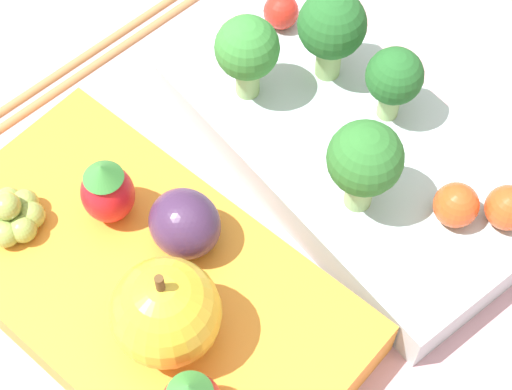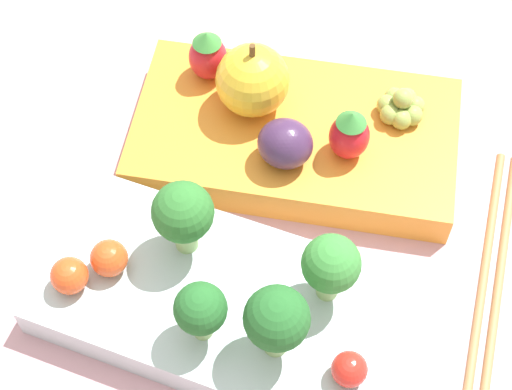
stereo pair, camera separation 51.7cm
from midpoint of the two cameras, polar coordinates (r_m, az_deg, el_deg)
The scene contains 15 objects.
ground_plane at distance 0.46m, azimuth -11.86°, elevation -31.90°, with size 4.00×4.00×0.00m, color #C6939E.
bento_box_savoury at distance 0.44m, azimuth -3.22°, elevation -27.83°, with size 0.23×0.13×0.03m.
bento_box_fruit at distance 0.46m, azimuth -20.73°, elevation -37.29°, with size 0.24×0.14×0.03m.
broccoli_floret_0 at distance 0.40m, azimuth -5.35°, elevation -20.44°, with size 0.04×0.04×0.06m.
broccoli_floret_1 at distance 0.39m, azimuth -4.04°, elevation -33.15°, with size 0.04×0.04×0.06m.
broccoli_floret_2 at distance 0.40m, azimuth -0.45°, elevation -24.92°, with size 0.03×0.03×0.05m.
broccoli_floret_3 at distance 0.41m, azimuth -12.38°, elevation -22.11°, with size 0.04×0.04×0.05m.
cherry_tomato_0 at distance 0.44m, azimuth -8.38°, elevation -16.20°, with size 0.02×0.02×0.02m.
cherry_tomato_1 at distance 0.42m, azimuth 4.21°, elevation -34.43°, with size 0.02×0.02×0.02m.
cherry_tomato_2 at distance 0.42m, azimuth 8.49°, elevation -34.42°, with size 0.02×0.02×0.02m.
apple at distance 0.43m, azimuth -21.54°, elevation -41.75°, with size 0.05×0.05×0.06m.
strawberry_1 at distance 0.43m, azimuth -24.08°, elevation -31.79°, with size 0.03×0.03×0.04m.
plum at distance 0.43m, azimuth -18.23°, elevation -35.55°, with size 0.04×0.03×0.03m.
grape_cluster at distance 0.46m, azimuth -30.30°, elevation -31.28°, with size 0.03×0.03×0.02m.
chopsticks_pair at distance 0.50m, azimuth -22.91°, elevation -17.52°, with size 0.02×0.21×0.01m.
Camera 1 is at (0.18, -0.16, 0.41)m, focal length 60.00 mm.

